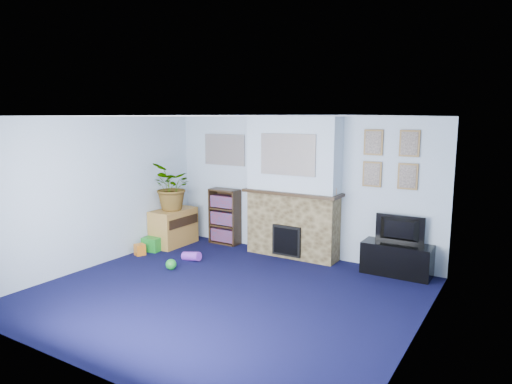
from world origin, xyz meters
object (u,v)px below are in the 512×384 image
Objects in this scene: tv_stand at (397,260)px; television at (399,230)px; bookshelf at (225,218)px; sideboard at (174,227)px.

television reaches higher than tv_stand.
bookshelf reaches higher than sideboard.
bookshelf is 1.20× the size of sideboard.
television is at bearing 7.55° from sideboard.
tv_stand is 4.07m from sideboard.
sideboard is (-4.04, -0.51, 0.12)m from tv_stand.
bookshelf is at bearing -1.88° from television.
bookshelf is (-3.27, 0.06, -0.20)m from television.
television is at bearing 90.00° from tv_stand.
sideboard is at bearing -172.73° from tv_stand.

